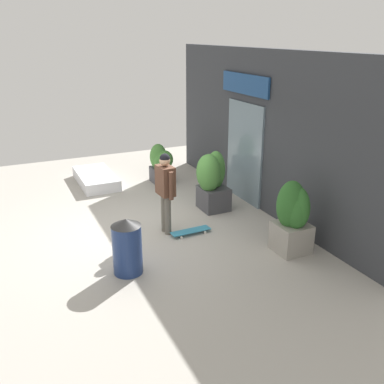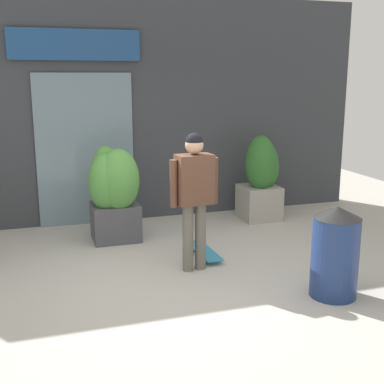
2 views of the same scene
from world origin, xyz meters
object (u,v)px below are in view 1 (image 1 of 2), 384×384
Objects in this scene: planter_box_mid at (161,164)px; skateboard at (191,231)px; trash_bin at (127,246)px; planter_box_left at (211,179)px; planter_box_right at (293,216)px; skateboarder at (165,186)px.

skateboard is at bearing -10.80° from planter_box_mid.
trash_bin is at bearing -151.87° from skateboard.
planter_box_left is 2.28m from planter_box_mid.
planter_box_right is at bearing 9.00° from planter_box_mid.
skateboarder reaches higher than planter_box_left.
skateboarder is 1.99× the size of skateboard.
planter_box_right reaches higher than skateboard.
skateboarder is 1.68× the size of trash_bin.
skateboard is at bearing 119.89° from trash_bin.
planter_box_right reaches higher than trash_bin.
planter_box_right is (2.47, 0.40, -0.01)m from planter_box_left.
trash_bin is (-0.54, -2.94, -0.22)m from planter_box_right.
planter_box_left is (-0.75, 1.39, -0.28)m from skateboarder.
planter_box_left is 2.50m from planter_box_right.
planter_box_mid is (-2.99, 1.04, -0.49)m from skateboarder.
planter_box_mid reaches higher than trash_bin.
planter_box_left reaches higher than skateboard.
skateboarder is 1.24× the size of planter_box_left.
planter_box_right is 1.40× the size of trash_bin.
trash_bin is (4.17, -2.20, -0.03)m from planter_box_mid.
skateboard is 0.85× the size of trash_bin.
planter_box_left is at bearing 24.22° from skateboarder.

